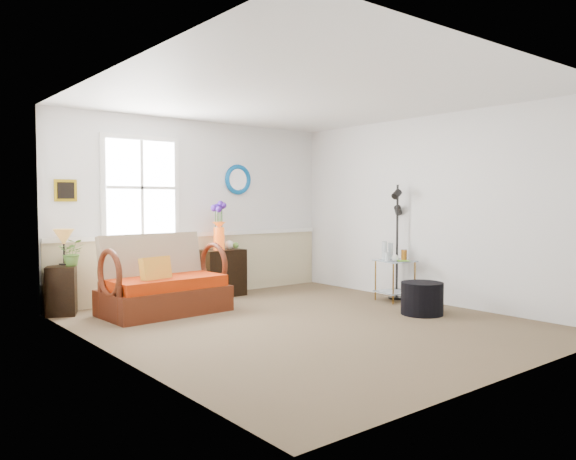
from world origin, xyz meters
TOP-DOWN VIEW (x-y plane):
  - floor at (0.00, 0.00)m, footprint 4.50×5.00m
  - ceiling at (0.00, 0.00)m, footprint 4.50×5.00m
  - walls at (0.00, 0.00)m, footprint 4.51×5.01m
  - wainscot at (0.00, 2.48)m, footprint 4.46×0.02m
  - chair_rail at (0.00, 2.47)m, footprint 4.46×0.04m
  - window at (-0.90, 2.47)m, footprint 1.14×0.06m
  - picture at (-1.92, 2.48)m, footprint 0.28×0.03m
  - mirror at (0.70, 2.48)m, footprint 0.47×0.07m
  - loveseat at (-1.00, 1.60)m, footprint 1.56×0.93m
  - throw_pillow at (-1.17, 1.48)m, footprint 0.42×0.20m
  - lamp_stand at (-2.05, 2.30)m, footprint 0.45×0.45m
  - table_lamp at (-2.01, 2.29)m, footprint 0.34×0.34m
  - potted_plant at (-1.92, 2.25)m, footprint 0.42×0.44m
  - cabinet at (0.25, 2.26)m, footprint 0.65×0.42m
  - flower_vase at (0.20, 2.24)m, footprint 0.24×0.24m
  - side_table at (1.93, 0.35)m, footprint 0.53×0.53m
  - tabletop_items at (1.94, 0.35)m, footprint 0.58×0.58m
  - floor_lamp at (2.10, 0.45)m, footprint 0.25×0.25m
  - ottoman at (1.47, -0.48)m, footprint 0.54×0.54m

SIDE VIEW (x-z plane):
  - floor at x=0.00m, z-range -0.01..0.01m
  - ottoman at x=1.47m, z-range 0.00..0.40m
  - side_table at x=1.93m, z-range 0.00..0.58m
  - lamp_stand at x=-2.05m, z-range 0.00..0.61m
  - cabinet at x=0.25m, z-range 0.00..0.69m
  - wainscot at x=0.00m, z-range 0.00..0.90m
  - loveseat at x=-1.00m, z-range 0.00..0.99m
  - throw_pillow at x=-1.17m, z-range 0.32..0.73m
  - tabletop_items at x=1.94m, z-range 0.58..0.84m
  - potted_plant at x=-1.92m, z-range 0.61..0.87m
  - floor_lamp at x=2.10m, z-range 0.00..1.65m
  - table_lamp at x=-2.01m, z-range 0.61..1.07m
  - chair_rail at x=0.00m, z-range 0.89..0.95m
  - flower_vase at x=0.20m, z-range 0.69..1.39m
  - walls at x=0.00m, z-range 0.00..2.60m
  - picture at x=-1.92m, z-range 1.41..1.69m
  - window at x=-0.90m, z-range 0.88..2.32m
  - mirror at x=0.70m, z-range 1.51..1.99m
  - ceiling at x=0.00m, z-range 2.60..2.60m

